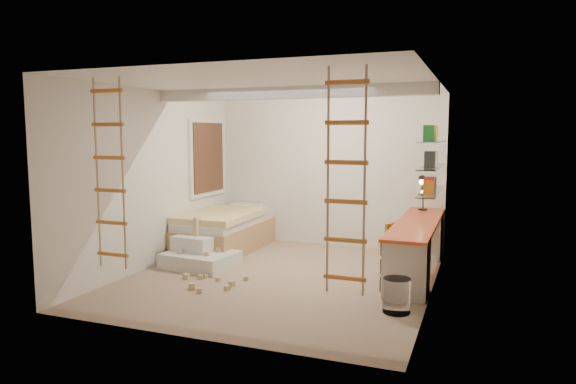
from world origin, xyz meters
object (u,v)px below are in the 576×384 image
at_px(swivel_chair, 391,255).
at_px(play_platform, 199,255).
at_px(desk, 417,245).
at_px(bed, 225,231).

bearing_deg(swivel_chair, play_platform, -169.07).
bearing_deg(play_platform, swivel_chair, 10.93).
height_order(desk, bed, desk).
height_order(desk, swivel_chair, desk).
height_order(bed, play_platform, bed).
distance_m(bed, swivel_chair, 2.93).
xyz_separation_m(swivel_chair, play_platform, (-2.75, -0.53, -0.10)).
relative_size(desk, swivel_chair, 3.74).
bearing_deg(desk, bed, 173.51).
height_order(desk, play_platform, desk).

